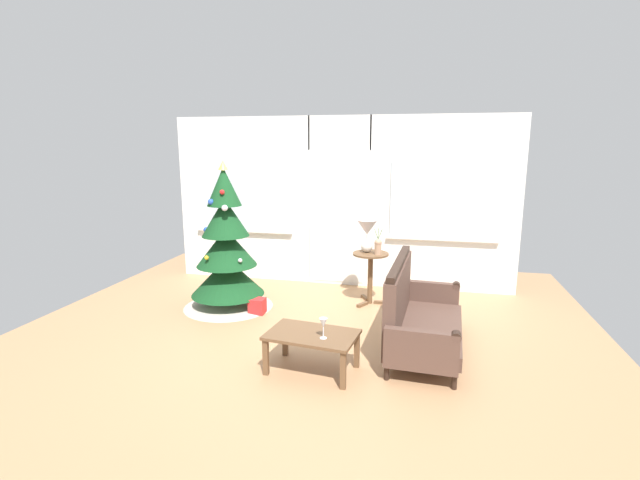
% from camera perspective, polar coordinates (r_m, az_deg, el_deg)
% --- Properties ---
extents(ground_plane, '(6.76, 6.76, 0.00)m').
position_cam_1_polar(ground_plane, '(5.37, -1.85, -11.66)').
color(ground_plane, '#AD7F56').
extents(back_wall_with_door, '(5.20, 0.14, 2.55)m').
position_cam_1_polar(back_wall_with_door, '(7.02, 2.37, 4.72)').
color(back_wall_with_door, white).
rests_on(back_wall_with_door, ground).
extents(christmas_tree, '(1.18, 1.18, 1.93)m').
position_cam_1_polar(christmas_tree, '(6.19, -11.43, -1.87)').
color(christmas_tree, '#4C331E').
rests_on(christmas_tree, ground).
extents(settee_sofa, '(0.80, 1.66, 0.96)m').
position_cam_1_polar(settee_sofa, '(5.01, 11.71, -9.01)').
color(settee_sofa, black).
rests_on(settee_sofa, ground).
extents(side_table, '(0.50, 0.48, 0.70)m').
position_cam_1_polar(side_table, '(6.28, 6.23, -3.42)').
color(side_table, brown).
rests_on(side_table, ground).
extents(table_lamp, '(0.28, 0.28, 0.44)m').
position_cam_1_polar(table_lamp, '(6.22, 5.82, 1.06)').
color(table_lamp, silver).
rests_on(table_lamp, side_table).
extents(flower_vase, '(0.11, 0.10, 0.35)m').
position_cam_1_polar(flower_vase, '(6.14, 7.16, -0.71)').
color(flower_vase, tan).
rests_on(flower_vase, side_table).
extents(coffee_table, '(0.90, 0.63, 0.38)m').
position_cam_1_polar(coffee_table, '(4.47, -1.00, -12.07)').
color(coffee_table, brown).
rests_on(coffee_table, ground).
extents(wine_glass, '(0.08, 0.08, 0.20)m').
position_cam_1_polar(wine_glass, '(4.29, 0.42, -10.29)').
color(wine_glass, silver).
rests_on(wine_glass, coffee_table).
extents(gift_box, '(0.20, 0.18, 0.20)m').
position_cam_1_polar(gift_box, '(6.04, -7.73, -8.06)').
color(gift_box, red).
rests_on(gift_box, ground).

